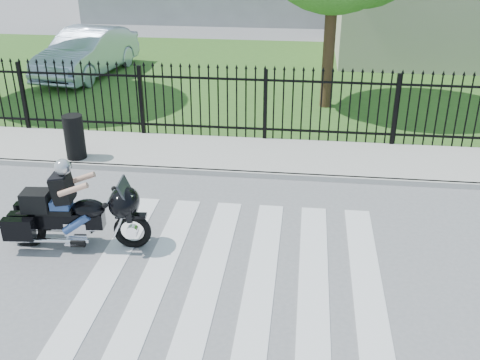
# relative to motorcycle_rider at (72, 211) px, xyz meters

# --- Properties ---
(ground) EXTENTS (120.00, 120.00, 0.00)m
(ground) POSITION_rel_motorcycle_rider_xyz_m (2.74, -0.96, -0.66)
(ground) COLOR slate
(ground) RESTS_ON ground
(crosswalk) EXTENTS (5.00, 5.50, 0.01)m
(crosswalk) POSITION_rel_motorcycle_rider_xyz_m (2.74, -0.96, -0.65)
(crosswalk) COLOR silver
(crosswalk) RESTS_ON ground
(sidewalk) EXTENTS (40.00, 2.00, 0.12)m
(sidewalk) POSITION_rel_motorcycle_rider_xyz_m (2.74, 4.04, -0.60)
(sidewalk) COLOR #ADAAA3
(sidewalk) RESTS_ON ground
(curb) EXTENTS (40.00, 0.12, 0.12)m
(curb) POSITION_rel_motorcycle_rider_xyz_m (2.74, 3.04, -0.60)
(curb) COLOR #ADAAA3
(curb) RESTS_ON ground
(grass_strip) EXTENTS (40.00, 12.00, 0.02)m
(grass_strip) POSITION_rel_motorcycle_rider_xyz_m (2.74, 11.04, -0.65)
(grass_strip) COLOR #315B1F
(grass_strip) RESTS_ON ground
(iron_fence) EXTENTS (26.00, 0.04, 1.80)m
(iron_fence) POSITION_rel_motorcycle_rider_xyz_m (2.74, 5.04, 0.25)
(iron_fence) COLOR black
(iron_fence) RESTS_ON ground
(building_low) EXTENTS (10.00, 6.00, 3.50)m
(building_low) POSITION_rel_motorcycle_rider_xyz_m (9.74, 15.04, 1.09)
(building_low) COLOR #BCB49C
(building_low) RESTS_ON ground
(motorcycle_rider) EXTENTS (2.42, 0.86, 1.60)m
(motorcycle_rider) POSITION_rel_motorcycle_rider_xyz_m (0.00, 0.00, 0.00)
(motorcycle_rider) COLOR black
(motorcycle_rider) RESTS_ON ground
(parked_car) EXTENTS (2.32, 4.88, 1.55)m
(parked_car) POSITION_rel_motorcycle_rider_xyz_m (-3.72, 10.52, 0.14)
(parked_car) COLOR #B0C2DE
(parked_car) RESTS_ON grass_strip
(litter_bin) EXTENTS (0.57, 0.57, 0.98)m
(litter_bin) POSITION_rel_motorcycle_rider_xyz_m (-1.30, 3.34, -0.05)
(litter_bin) COLOR black
(litter_bin) RESTS_ON sidewalk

